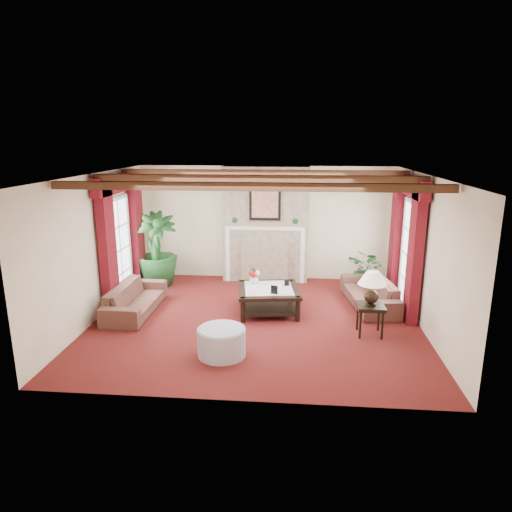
# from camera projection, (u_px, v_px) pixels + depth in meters

# --- Properties ---
(floor) EXTENTS (6.00, 6.00, 0.00)m
(floor) POSITION_uv_depth(u_px,v_px,m) (256.00, 320.00, 8.59)
(floor) COLOR #400B0E
(floor) RESTS_ON ground
(ceiling) EXTENTS (6.00, 6.00, 0.00)m
(ceiling) POSITION_uv_depth(u_px,v_px,m) (256.00, 175.00, 7.92)
(ceiling) COLOR white
(ceiling) RESTS_ON floor
(back_wall) EXTENTS (6.00, 0.02, 2.70)m
(back_wall) POSITION_uv_depth(u_px,v_px,m) (266.00, 223.00, 10.91)
(back_wall) COLOR beige
(back_wall) RESTS_ON ground
(left_wall) EXTENTS (0.02, 5.50, 2.70)m
(left_wall) POSITION_uv_depth(u_px,v_px,m) (96.00, 247.00, 8.51)
(left_wall) COLOR beige
(left_wall) RESTS_ON ground
(right_wall) EXTENTS (0.02, 5.50, 2.70)m
(right_wall) POSITION_uv_depth(u_px,v_px,m) (426.00, 254.00, 8.00)
(right_wall) COLOR beige
(right_wall) RESTS_ON ground
(ceiling_beams) EXTENTS (6.00, 3.00, 0.12)m
(ceiling_beams) POSITION_uv_depth(u_px,v_px,m) (256.00, 179.00, 7.93)
(ceiling_beams) COLOR #371F11
(ceiling_beams) RESTS_ON ceiling
(fireplace) EXTENTS (2.00, 0.52, 2.70)m
(fireplace) POSITION_uv_depth(u_px,v_px,m) (266.00, 166.00, 10.38)
(fireplace) COLOR tan
(fireplace) RESTS_ON ground
(french_door_left) EXTENTS (0.10, 1.10, 2.16)m
(french_door_left) POSITION_uv_depth(u_px,v_px,m) (115.00, 199.00, 9.28)
(french_door_left) COLOR white
(french_door_left) RESTS_ON ground
(french_door_right) EXTENTS (0.10, 1.10, 2.16)m
(french_door_right) POSITION_uv_depth(u_px,v_px,m) (414.00, 202.00, 8.78)
(french_door_right) COLOR white
(french_door_right) RESTS_ON ground
(curtains_left) EXTENTS (0.20, 2.40, 2.55)m
(curtains_left) POSITION_uv_depth(u_px,v_px,m) (119.00, 178.00, 9.16)
(curtains_left) COLOR #520B12
(curtains_left) RESTS_ON ground
(curtains_right) EXTENTS (0.20, 2.40, 2.55)m
(curtains_right) POSITION_uv_depth(u_px,v_px,m) (410.00, 180.00, 8.68)
(curtains_right) COLOR #520B12
(curtains_right) RESTS_ON ground
(sofa_left) EXTENTS (1.90, 0.58, 0.74)m
(sofa_left) POSITION_uv_depth(u_px,v_px,m) (135.00, 294.00, 8.90)
(sofa_left) COLOR #330E1B
(sofa_left) RESTS_ON ground
(sofa_right) EXTENTS (2.07, 1.08, 0.75)m
(sofa_right) POSITION_uv_depth(u_px,v_px,m) (370.00, 288.00, 9.26)
(sofa_right) COLOR #330E1B
(sofa_right) RESTS_ON ground
(potted_palm) EXTENTS (2.31, 2.46, 0.95)m
(potted_palm) POSITION_uv_depth(u_px,v_px,m) (157.00, 265.00, 10.53)
(potted_palm) COLOR black
(potted_palm) RESTS_ON ground
(small_plant) EXTENTS (1.81, 1.81, 0.74)m
(small_plant) POSITION_uv_depth(u_px,v_px,m) (368.00, 275.00, 10.16)
(small_plant) COLOR black
(small_plant) RESTS_ON ground
(coffee_table) EXTENTS (1.32, 1.32, 0.48)m
(coffee_table) POSITION_uv_depth(u_px,v_px,m) (268.00, 300.00, 8.95)
(coffee_table) COLOR black
(coffee_table) RESTS_ON ground
(side_table) EXTENTS (0.50, 0.50, 0.55)m
(side_table) POSITION_uv_depth(u_px,v_px,m) (370.00, 320.00, 7.89)
(side_table) COLOR black
(side_table) RESTS_ON ground
(ottoman) EXTENTS (0.76, 0.76, 0.44)m
(ottoman) POSITION_uv_depth(u_px,v_px,m) (222.00, 342.00, 7.14)
(ottoman) COLOR #A39DB2
(ottoman) RESTS_ON ground
(table_lamp) EXTENTS (0.48, 0.48, 0.62)m
(table_lamp) POSITION_uv_depth(u_px,v_px,m) (372.00, 288.00, 7.75)
(table_lamp) COLOR black
(table_lamp) RESTS_ON side_table
(flower_vase) EXTENTS (0.20, 0.20, 0.18)m
(flower_vase) POSITION_uv_depth(u_px,v_px,m) (254.00, 279.00, 9.16)
(flower_vase) COLOR silver
(flower_vase) RESTS_ON coffee_table
(book) EXTENTS (0.22, 0.21, 0.27)m
(book) POSITION_uv_depth(u_px,v_px,m) (279.00, 286.00, 8.58)
(book) COLOR black
(book) RESTS_ON coffee_table
(photo_frame_a) EXTENTS (0.13, 0.06, 0.17)m
(photo_frame_a) POSITION_uv_depth(u_px,v_px,m) (274.00, 290.00, 8.53)
(photo_frame_a) COLOR black
(photo_frame_a) RESTS_ON coffee_table
(photo_frame_b) EXTENTS (0.10, 0.04, 0.13)m
(photo_frame_b) POSITION_uv_depth(u_px,v_px,m) (287.00, 283.00, 9.00)
(photo_frame_b) COLOR black
(photo_frame_b) RESTS_ON coffee_table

